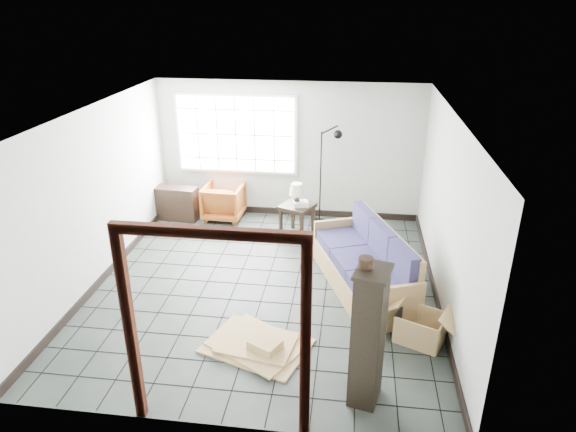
# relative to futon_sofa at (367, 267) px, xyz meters

# --- Properties ---
(ground) EXTENTS (5.50, 5.50, 0.00)m
(ground) POSITION_rel_futon_sofa_xyz_m (-1.49, -0.13, -0.35)
(ground) COLOR black
(ground) RESTS_ON ground
(room_shell) EXTENTS (5.02, 5.52, 2.61)m
(room_shell) POSITION_rel_futon_sofa_xyz_m (-1.49, -0.10, 1.32)
(room_shell) COLOR #A3A69F
(room_shell) RESTS_ON ground
(window_panel) EXTENTS (2.32, 0.08, 1.52)m
(window_panel) POSITION_rel_futon_sofa_xyz_m (-2.49, 2.58, 1.25)
(window_panel) COLOR silver
(window_panel) RESTS_ON ground
(doorway_trim) EXTENTS (1.80, 0.08, 2.20)m
(doorway_trim) POSITION_rel_futon_sofa_xyz_m (-1.49, -2.83, 1.03)
(doorway_trim) COLOR #3C160D
(doorway_trim) RESTS_ON ground
(futon_sofa) EXTENTS (1.58, 2.36, 0.98)m
(futon_sofa) POSITION_rel_futon_sofa_xyz_m (0.00, 0.00, 0.00)
(futon_sofa) COLOR olive
(futon_sofa) RESTS_ON ground
(armchair) EXTENTS (0.76, 0.71, 0.75)m
(armchair) POSITION_rel_futon_sofa_xyz_m (-2.72, 2.27, 0.02)
(armchair) COLOR #8E4514
(armchair) RESTS_ON ground
(side_table) EXTENTS (0.70, 0.70, 0.59)m
(side_table) POSITION_rel_futon_sofa_xyz_m (-1.22, 1.70, 0.13)
(side_table) COLOR black
(side_table) RESTS_ON ground
(table_lamp) EXTENTS (0.34, 0.34, 0.41)m
(table_lamp) POSITION_rel_futon_sofa_xyz_m (-1.23, 1.65, 0.52)
(table_lamp) COLOR black
(table_lamp) RESTS_ON side_table
(projector) EXTENTS (0.29, 0.25, 0.09)m
(projector) POSITION_rel_futon_sofa_xyz_m (-1.16, 1.64, 0.28)
(projector) COLOR silver
(projector) RESTS_ON side_table
(floor_lamp) EXTENTS (0.56, 0.36, 1.90)m
(floor_lamp) POSITION_rel_futon_sofa_xyz_m (-0.72, 2.26, 0.66)
(floor_lamp) COLOR black
(floor_lamp) RESTS_ON ground
(console_shelf) EXTENTS (0.86, 0.39, 0.65)m
(console_shelf) POSITION_rel_futon_sofa_xyz_m (-3.61, 2.11, -0.03)
(console_shelf) COLOR black
(console_shelf) RESTS_ON ground
(tall_shelf) EXTENTS (0.43, 0.50, 1.59)m
(tall_shelf) POSITION_rel_futon_sofa_xyz_m (-0.04, -2.29, 0.45)
(tall_shelf) COLOR black
(tall_shelf) RESTS_ON ground
(pot) EXTENTS (0.17, 0.17, 0.11)m
(pot) POSITION_rel_futon_sofa_xyz_m (-0.11, -2.25, 1.29)
(pot) COLOR black
(pot) RESTS_ON tall_shelf
(open_box) EXTENTS (1.02, 0.78, 0.52)m
(open_box) POSITION_rel_futon_sofa_xyz_m (0.66, -1.17, -0.17)
(open_box) COLOR #A07F4D
(open_box) RESTS_ON ground
(cardboard_pile) EXTENTS (1.45, 1.23, 0.18)m
(cardboard_pile) POSITION_rel_futon_sofa_xyz_m (-1.33, -1.59, -0.31)
(cardboard_pile) COLOR #A07F4D
(cardboard_pile) RESTS_ON ground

